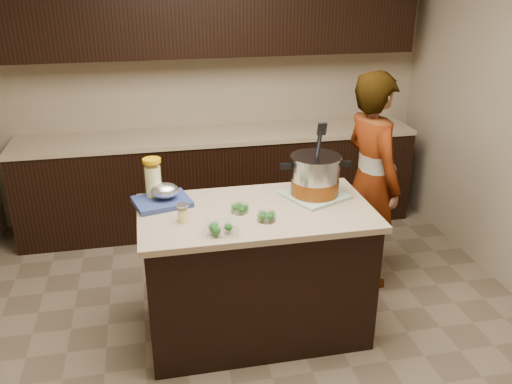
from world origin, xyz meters
TOP-DOWN VIEW (x-y plane):
  - ground_plane at (0.00, 0.00)m, footprint 4.00×4.00m
  - room_shell at (0.00, 0.00)m, footprint 4.04×4.04m
  - back_cabinets at (0.00, 1.74)m, footprint 3.60×0.63m
  - island at (0.00, 0.00)m, footprint 1.46×0.81m
  - dish_towel at (0.42, 0.13)m, footprint 0.48×0.48m
  - stock_pot at (0.42, 0.13)m, footprint 0.47×0.36m
  - lemonade_pitcher at (-0.61, 0.28)m, footprint 0.14×0.14m
  - mason_jar at (-0.46, -0.07)m, footprint 0.08×0.08m
  - broccoli_tub_left at (-0.10, -0.02)m, footprint 0.14×0.14m
  - broccoli_tub_right at (0.03, -0.16)m, footprint 0.13×0.13m
  - broccoli_tub_rect at (-0.26, -0.27)m, footprint 0.19×0.15m
  - blue_tray at (-0.56, 0.21)m, footprint 0.40×0.35m
  - person at (0.98, 0.49)m, footprint 0.49×0.66m

SIDE VIEW (x-z plane):
  - ground_plane at x=0.00m, z-range 0.00..0.00m
  - island at x=0.00m, z-range 0.00..0.90m
  - person at x=0.98m, z-range 0.00..1.64m
  - dish_towel at x=0.42m, z-range 0.90..0.92m
  - broccoli_tub_left at x=-0.10m, z-range 0.90..0.95m
  - broccoli_tub_right at x=0.03m, z-range 0.90..0.95m
  - broccoli_tub_rect at x=-0.26m, z-range 0.90..0.96m
  - back_cabinets at x=0.00m, z-range -0.22..2.10m
  - blue_tray at x=-0.56m, z-range 0.88..1.01m
  - mason_jar at x=-0.46m, z-range 0.89..1.01m
  - stock_pot at x=0.42m, z-range 0.79..1.27m
  - lemonade_pitcher at x=-0.61m, z-range 0.89..1.17m
  - room_shell at x=0.00m, z-range 0.35..3.07m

